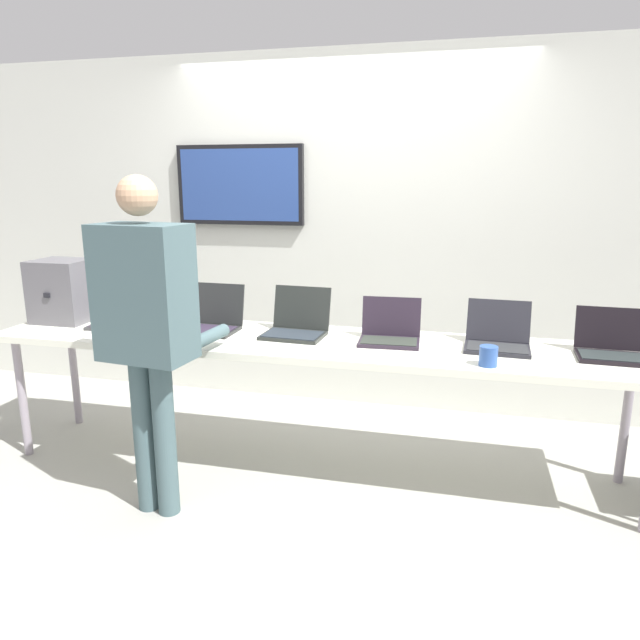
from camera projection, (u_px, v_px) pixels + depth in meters
name	position (u px, v px, depth m)	size (l,w,h in m)	color
ground	(309.00, 470.00, 3.48)	(8.00, 8.00, 0.04)	#9E9E95
back_wall	(344.00, 234.00, 4.25)	(8.00, 0.11, 2.57)	silver
workbench	(309.00, 348.00, 3.30)	(3.72, 0.70, 0.79)	white
equipment_box	(64.00, 291.00, 3.69)	(0.34, 0.31, 0.39)	#5B595F
laptop_station_0	(124.00, 315.00, 3.64)	(0.35, 0.40, 0.26)	#38383B
laptop_station_1	(209.00, 320.00, 3.50)	(0.38, 0.32, 0.27)	#232424
laptop_station_2	(297.00, 325.00, 3.39)	(0.37, 0.34, 0.27)	#232624
laptop_station_3	(390.00, 332.00, 3.24)	(0.34, 0.28, 0.24)	#271E2B
laptop_station_4	(497.00, 338.00, 3.13)	(0.35, 0.34, 0.24)	black
laptop_station_5	(613.00, 346.00, 2.97)	(0.36, 0.29, 0.24)	black
person	(147.00, 317.00, 2.80)	(0.49, 0.63, 1.70)	#445C61
coffee_mug	(488.00, 356.00, 2.82)	(0.09, 0.09, 0.10)	#2F54A1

